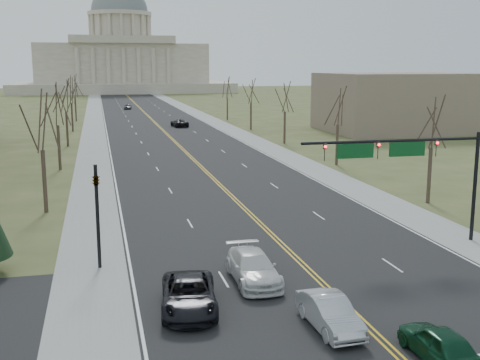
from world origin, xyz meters
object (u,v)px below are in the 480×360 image
car_sb_inner_lead (330,313)px  car_far_nb (179,123)px  signal_left (97,205)px  signal_mast (406,157)px  car_far_sb (128,106)px  car_sb_inner_second (253,268)px  car_sb_outer_lead (189,295)px  car_nb_inner_lead (439,343)px

car_sb_inner_lead → car_far_nb: 89.29m
signal_left → signal_mast: bearing=-0.0°
car_far_sb → car_sb_inner_second: bearing=-83.1°
signal_mast → car_far_sb: 127.05m
car_sb_inner_lead → car_far_nb: (5.43, 89.12, -0.00)m
signal_left → car_sb_outer_lead: size_ratio=1.09×
signal_left → car_sb_inner_second: (7.97, -4.23, -2.91)m
signal_mast → car_sb_outer_lead: (-14.88, -7.18, -4.98)m
car_sb_inner_second → car_far_nb: car_sb_inner_second is taller
car_sb_outer_lead → car_far_sb: 133.73m
signal_mast → car_nb_inner_lead: (-6.09, -14.34, -5.04)m
car_sb_outer_lead → car_far_nb: 86.36m
signal_mast → car_sb_outer_lead: size_ratio=2.20×
signal_left → car_sb_inner_second: signal_left is taller
car_nb_inner_lead → car_sb_outer_lead: 11.33m
car_nb_inner_lead → car_sb_inner_second: size_ratio=0.76×
signal_left → car_nb_inner_lead: size_ratio=1.43×
car_sb_inner_lead → car_sb_inner_second: car_sb_inner_second is taller
car_nb_inner_lead → car_sb_inner_lead: bearing=-51.0°
car_sb_outer_lead → car_far_nb: (11.12, 85.65, -0.03)m
signal_mast → car_far_nb: 78.71m
car_sb_inner_second → car_sb_inner_lead: bearing=-73.9°
car_nb_inner_lead → car_sb_inner_second: bearing=-65.3°
car_sb_outer_lead → car_sb_inner_second: bearing=44.1°
signal_mast → car_sb_inner_second: signal_mast is taller
signal_left → car_sb_inner_lead: signal_left is taller
car_far_sb → car_sb_outer_lead: bearing=-84.8°
signal_left → car_far_sb: 126.78m
car_sb_inner_second → signal_left: bearing=152.6°
signal_mast → car_far_sb: (-10.81, 126.49, -5.01)m
car_sb_inner_lead → car_far_nb: size_ratio=0.85×
signal_left → car_far_sb: bearing=86.3°
car_sb_outer_lead → car_sb_inner_second: car_sb_inner_second is taller
car_sb_outer_lead → car_far_nb: size_ratio=1.04×
car_sb_outer_lead → signal_left: bearing=126.5°
car_nb_inner_lead → car_far_nb: size_ratio=0.79×
signal_mast → car_sb_inner_second: size_ratio=2.22×
car_nb_inner_lead → car_sb_inner_lead: size_ratio=0.94×
car_sb_outer_lead → car_far_sb: (4.07, 133.67, -0.02)m
car_nb_inner_lead → car_sb_outer_lead: size_ratio=0.76×
car_sb_inner_lead → car_sb_inner_second: (-1.79, 6.43, 0.06)m
car_sb_outer_lead → car_far_sb: car_sb_outer_lead is taller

